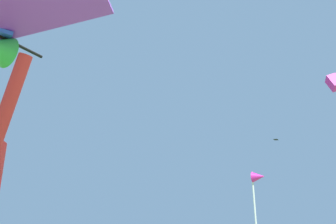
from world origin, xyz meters
name	(u,v)px	position (x,y,z in m)	size (l,w,h in m)	color
distant_kite_magenta_far_center	(334,83)	(0.14, 29.39, 13.02)	(1.49, 1.39, 1.71)	#DB2393
distant_kite_black_high_left	(276,139)	(-6.29, 34.19, 9.97)	(0.63, 0.63, 0.12)	black
marker_flag	(258,184)	(-0.47, 6.43, 1.87)	(0.30, 0.24, 2.16)	silver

